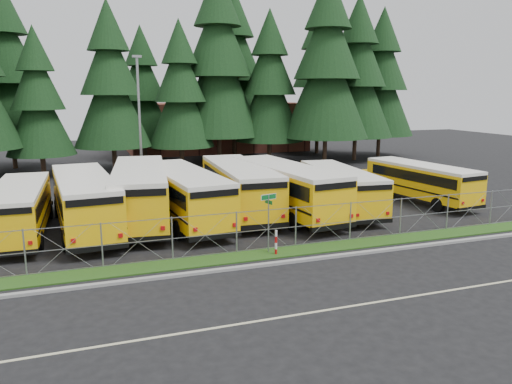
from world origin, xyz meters
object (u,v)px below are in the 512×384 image
bus_east (417,183)px  bus_4 (238,189)px  bus_0 (21,210)px  light_standard (139,117)px  bus_3 (183,196)px  bus_6 (338,190)px  street_sign (269,211)px  bus_1 (84,203)px  bus_5 (283,190)px  bus_2 (140,194)px  striped_bollard (276,243)px

bus_east → bus_4: bearing=168.7°
bus_0 → light_standard: size_ratio=1.03×
bus_3 → bus_6: bus_3 is taller
bus_3 → light_standard: (-0.84, 12.21, 3.97)m
bus_east → street_sign: street_sign is taller
bus_1 → bus_6: size_ratio=1.13×
bus_3 → light_standard: light_standard is taller
bus_6 → light_standard: bearing=135.9°
bus_5 → bus_east: size_ratio=1.19×
bus_1 → bus_5: (11.43, -0.33, 0.02)m
bus_2 → bus_5: (8.37, -1.20, -0.06)m
bus_1 → striped_bollard: (8.20, -7.31, -0.94)m
bus_2 → bus_4: bearing=8.4°
striped_bollard → bus_4: bearing=84.5°
bus_4 → striped_bollard: (-0.79, -8.31, -0.95)m
bus_0 → striped_bollard: (11.33, -7.38, -0.77)m
bus_2 → bus_6: bearing=0.8°
bus_2 → striped_bollard: 9.72m
bus_east → street_sign: bearing=-160.0°
bus_6 → light_standard: light_standard is taller
bus_5 → striped_bollard: bearing=-121.3°
bus_4 → bus_east: size_ratio=1.17×
bus_5 → bus_east: (10.11, 0.49, -0.25)m
bus_5 → bus_6: bearing=-8.7°
street_sign → light_standard: bearing=100.4°
bus_5 → street_sign: 7.40m
bus_6 → bus_east: size_ratio=1.03×
bus_2 → bus_4: bus_2 is taller
bus_0 → bus_6: bearing=-0.5°
bus_2 → bus_3: (2.28, -0.88, -0.09)m
bus_4 → bus_6: size_ratio=1.14×
bus_0 → bus_6: size_ratio=1.01×
bus_4 → street_sign: 7.94m
bus_3 → bus_east: (16.20, 0.16, -0.21)m
bus_1 → bus_2: size_ratio=0.95×
bus_3 → street_sign: bus_3 is taller
bus_0 → bus_4: size_ratio=0.88×
bus_4 → light_standard: light_standard is taller
bus_4 → striped_bollard: 8.40m
bus_3 → bus_east: bus_3 is taller
bus_2 → light_standard: 12.07m
bus_3 → bus_2: bearing=153.6°
bus_0 → bus_1: bus_1 is taller
bus_4 → bus_east: 12.58m
bus_0 → bus_east: 24.68m
bus_3 → bus_4: bearing=10.0°
bus_2 → striped_bollard: bearing=-50.7°
bus_1 → light_standard: 13.60m
bus_2 → light_standard: (1.44, 11.34, 3.87)m
bus_3 → light_standard: size_ratio=1.15×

